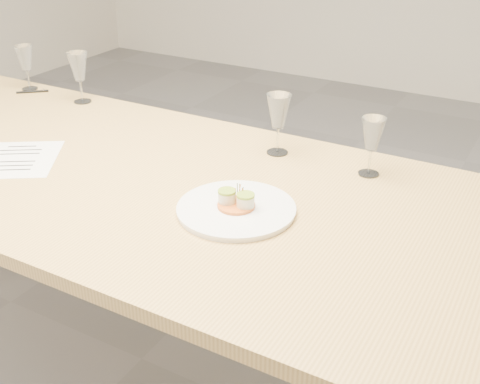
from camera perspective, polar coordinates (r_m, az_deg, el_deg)
The scene contains 9 objects.
ground at distance 2.26m, azimuth -9.30°, elevation -15.34°, with size 7.00×7.00×0.00m, color slate.
dining_table at distance 1.87m, azimuth -10.86°, elevation 0.24°, with size 2.40×1.00×0.75m.
dinner_plate at distance 1.57m, azimuth -0.35°, elevation -1.53°, with size 0.31×0.31×0.08m.
recipe_sheet at distance 1.99m, azimuth -20.11°, elevation 2.95°, with size 0.34×0.35×0.00m.
ballpoint_pen at distance 2.63m, azimuth -19.07°, elevation 8.99°, with size 0.10×0.09×0.01m.
wine_glass_0 at distance 2.65m, azimuth -19.71°, elevation 11.79°, with size 0.07×0.07×0.18m.
wine_glass_1 at distance 2.42m, azimuth -15.07°, elevation 11.32°, with size 0.08×0.08×0.20m.
wine_glass_2 at distance 1.87m, azimuth 3.67°, elevation 7.52°, with size 0.08×0.08×0.19m.
wine_glass_3 at distance 1.77m, azimuth 12.45°, elevation 5.25°, with size 0.07×0.07×0.18m.
Camera 1 is at (1.11, -1.25, 1.52)m, focal length 45.00 mm.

